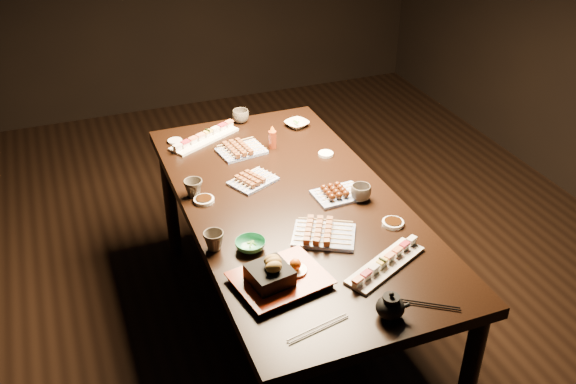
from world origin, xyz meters
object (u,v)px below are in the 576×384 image
object	(u,v)px
dining_table	(292,270)
edamame_bowl_cream	(297,124)
teapot	(390,305)
yakitori_plate_center	(253,178)
sushi_platter_near	(385,262)
yakitori_plate_right	(324,231)
teacup_far_left	(193,188)
edamame_bowl_green	(250,245)
condiment_bottle	(272,137)
tempura_tray	(280,270)
yakitori_plate_left	(241,147)
teacup_near_left	(214,241)
teacup_far_right	(241,116)
teacup_mid_right	(361,193)
sushi_platter_far	(204,136)

from	to	relation	value
dining_table	edamame_bowl_cream	size ratio (longest dim) A/B	15.23
teapot	yakitori_plate_center	bearing A→B (deg)	121.05
sushi_platter_near	yakitori_plate_right	world-z (taller)	yakitori_plate_right
sushi_platter_near	teacup_far_left	bearing A→B (deg)	100.48
dining_table	edamame_bowl_cream	bearing A→B (deg)	69.52
edamame_bowl_green	condiment_bottle	size ratio (longest dim) A/B	0.98
sushi_platter_near	tempura_tray	size ratio (longest dim) A/B	1.15
teapot	condiment_bottle	distance (m)	1.29
yakitori_plate_left	yakitori_plate_center	bearing A→B (deg)	-106.14
yakitori_plate_left	teapot	xyz separation A→B (m)	(0.11, -1.30, 0.02)
teacup_near_left	teacup_far_left	distance (m)	0.41
dining_table	yakitori_plate_left	bearing A→B (deg)	100.43
teacup_far_left	yakitori_plate_right	bearing A→B (deg)	-50.60
teacup_far_left	teapot	bearing A→B (deg)	-66.58
teacup_near_left	condiment_bottle	xyz separation A→B (m)	(0.50, 0.71, 0.02)
tempura_tray	dining_table	bearing A→B (deg)	53.52
teapot	yakitori_plate_right	bearing A→B (deg)	115.20
sushi_platter_near	condiment_bottle	bearing A→B (deg)	68.09
dining_table	yakitori_plate_right	xyz separation A→B (m)	(0.02, -0.29, 0.41)
yakitori_plate_center	teacup_far_left	distance (m)	0.28
edamame_bowl_green	teacup_far_right	xyz separation A→B (m)	(0.31, 1.10, 0.02)
yakitori_plate_left	teacup_far_right	xyz separation A→B (m)	(0.10, 0.33, 0.01)
dining_table	teacup_mid_right	bearing A→B (deg)	-15.07
yakitori_plate_right	condiment_bottle	distance (m)	0.80
yakitori_plate_left	teacup_mid_right	world-z (taller)	teacup_mid_right
teacup_mid_right	teapot	world-z (taller)	teapot
teacup_far_right	condiment_bottle	distance (m)	0.34
yakitori_plate_left	condiment_bottle	world-z (taller)	condiment_bottle
edamame_bowl_cream	condiment_bottle	bearing A→B (deg)	-138.49
teacup_mid_right	condiment_bottle	distance (m)	0.62
dining_table	teacup_near_left	bearing A→B (deg)	-150.13
teacup_far_right	teapot	bearing A→B (deg)	-89.65
dining_table	condiment_bottle	size ratio (longest dim) A/B	14.86
yakitori_plate_right	teacup_far_left	xyz separation A→B (m)	(-0.40, 0.49, 0.01)
sushi_platter_far	condiment_bottle	bearing A→B (deg)	117.93
edamame_bowl_green	teacup_mid_right	bearing A→B (deg)	16.60
edamame_bowl_green	teacup_far_right	distance (m)	1.14
edamame_bowl_cream	teacup_near_left	bearing A→B (deg)	-128.28
edamame_bowl_green	teacup_near_left	bearing A→B (deg)	158.29
yakitori_plate_left	edamame_bowl_cream	xyz separation A→B (m)	(0.36, 0.17, -0.01)
dining_table	tempura_tray	size ratio (longest dim) A/B	5.58
teapot	condiment_bottle	bearing A→B (deg)	110.38
yakitori_plate_left	edamame_bowl_green	bearing A→B (deg)	-113.77
sushi_platter_near	edamame_bowl_cream	xyz separation A→B (m)	(0.14, 1.23, -0.01)
dining_table	teacup_far_right	distance (m)	0.94
tempura_tray	condiment_bottle	distance (m)	1.05
dining_table	sushi_platter_near	world-z (taller)	sushi_platter_near
edamame_bowl_cream	dining_table	bearing A→B (deg)	-113.40
sushi_platter_near	sushi_platter_far	world-z (taller)	sushi_platter_far
sushi_platter_near	teacup_far_left	xyz separation A→B (m)	(-0.54, 0.75, 0.02)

